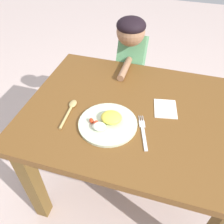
% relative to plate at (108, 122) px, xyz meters
% --- Properties ---
extents(ground_plane, '(8.00, 8.00, 0.00)m').
position_rel_plate_xyz_m(ground_plane, '(0.10, 0.13, -0.73)').
color(ground_plane, beige).
extents(dining_table, '(1.10, 0.84, 0.71)m').
position_rel_plate_xyz_m(dining_table, '(0.10, 0.13, -0.14)').
color(dining_table, brown).
rests_on(dining_table, ground_plane).
extents(plate, '(0.28, 0.28, 0.05)m').
position_rel_plate_xyz_m(plate, '(0.00, 0.00, 0.00)').
color(plate, beige).
rests_on(plate, dining_table).
extents(fork, '(0.08, 0.21, 0.01)m').
position_rel_plate_xyz_m(fork, '(0.17, -0.00, -0.01)').
color(fork, silver).
rests_on(fork, dining_table).
extents(spoon, '(0.04, 0.20, 0.02)m').
position_rel_plate_xyz_m(spoon, '(-0.21, 0.04, -0.01)').
color(spoon, tan).
rests_on(spoon, dining_table).
extents(person, '(0.18, 0.42, 1.00)m').
position_rel_plate_xyz_m(person, '(-0.03, 0.64, -0.17)').
color(person, '#475064').
rests_on(person, ground_plane).
extents(napkin, '(0.13, 0.16, 0.00)m').
position_rel_plate_xyz_m(napkin, '(0.25, 0.19, -0.01)').
color(napkin, white).
rests_on(napkin, dining_table).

